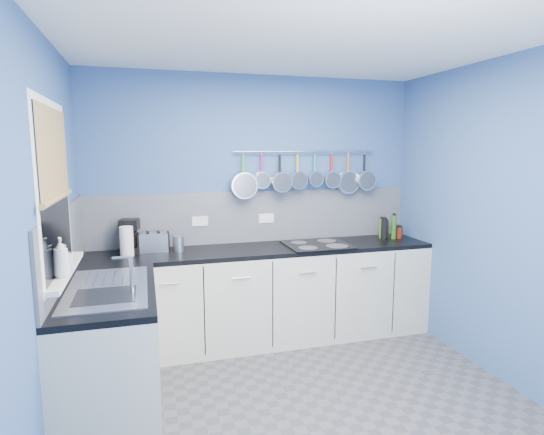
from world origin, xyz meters
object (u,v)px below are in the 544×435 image
soap_bottle_b (65,258)px  coffee_maker (130,236)px  soap_bottle_a (61,257)px  toaster (153,242)px  hob (318,245)px  paper_towel (127,241)px  canister (179,244)px

soap_bottle_b → coffee_maker: (0.35, 1.11, -0.09)m
soap_bottle_a → toaster: bearing=66.2°
toaster → hob: 1.51m
paper_towel → canister: paper_towel is taller
soap_bottle_a → canister: soap_bottle_a is taller
soap_bottle_a → coffee_maker: 1.29m
soap_bottle_a → paper_towel: (0.32, 1.11, -0.14)m
paper_towel → soap_bottle_a: bearing=-106.3°
soap_bottle_b → paper_towel: soap_bottle_b is taller
coffee_maker → hob: 1.71m
paper_towel → coffee_maker: coffee_maker is taller
soap_bottle_a → toaster: 1.36m
paper_towel → hob: (1.72, -0.06, -0.12)m
coffee_maker → soap_bottle_b: bearing=-97.0°
toaster → hob: bearing=-3.7°
soap_bottle_a → paper_towel: size_ratio=0.94×
soap_bottle_b → canister: bearing=53.6°
coffee_maker → toaster: size_ratio=1.13×
hob → soap_bottle_b: bearing=-155.7°
coffee_maker → toaster: coffee_maker is taller
canister → soap_bottle_b: bearing=-126.4°
paper_towel → canister: (0.44, 0.05, -0.06)m
soap_bottle_a → soap_bottle_b: 0.13m
coffee_maker → paper_towel: bearing=-90.3°
paper_towel → canister: bearing=6.1°
hob → toaster: bearing=172.9°
coffee_maker → toaster: 0.21m
coffee_maker → hob: (1.70, -0.19, -0.14)m
toaster → canister: toaster is taller
paper_towel → toaster: 0.26m
soap_bottle_b → hob: (2.04, 0.92, -0.23)m
paper_towel → soap_bottle_b: bearing=-108.2°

